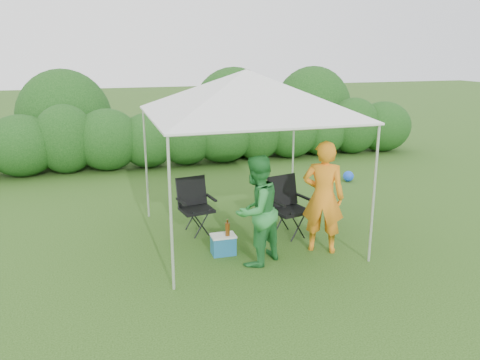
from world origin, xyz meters
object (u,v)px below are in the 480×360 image
object	(u,v)px
chair_right	(287,202)
man	(323,197)
chair_left	(195,202)
woman	(256,211)
cooler	(223,244)
canopy	(246,93)

from	to	relation	value
chair_right	man	xyz separation A→B (m)	(0.26, -0.82, 0.32)
chair_left	woman	distance (m)	1.69
chair_right	woman	world-z (taller)	woman
chair_left	man	size ratio (longest dim) A/B	0.54
chair_left	man	distance (m)	2.29
cooler	woman	bearing A→B (deg)	-47.95
man	woman	size ratio (longest dim) A/B	1.08
cooler	man	bearing A→B (deg)	-10.81
canopy	chair_left	size ratio (longest dim) A/B	3.20
man	cooler	size ratio (longest dim) A/B	4.65
man	chair_right	bearing A→B (deg)	-41.48
chair_right	chair_left	bearing A→B (deg)	145.17
chair_right	woman	xyz separation A→B (m)	(-0.89, -0.95, 0.25)
canopy	chair_right	distance (m)	2.02
chair_right	cooler	world-z (taller)	chair_right
canopy	chair_left	bearing A→B (deg)	147.88
chair_left	cooler	xyz separation A→B (m)	(0.22, -1.09, -0.39)
man	cooler	distance (m)	1.74
woman	cooler	xyz separation A→B (m)	(-0.39, 0.45, -0.67)
chair_right	man	size ratio (longest dim) A/B	0.57
chair_left	chair_right	bearing A→B (deg)	-30.48
chair_right	woman	size ratio (longest dim) A/B	0.61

